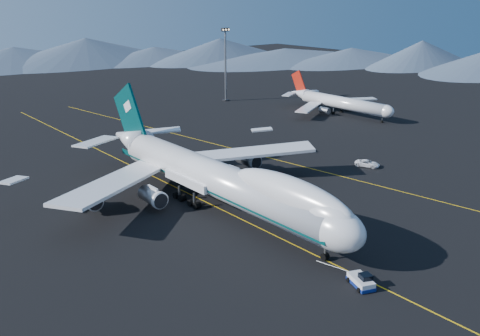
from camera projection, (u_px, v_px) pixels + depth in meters
ground at (218, 208)px, 99.23m from camera, size 500.00×500.00×0.00m
taxiway_line_main at (218, 208)px, 99.23m from camera, size 0.25×220.00×0.01m
taxiway_line_side at (294, 164)px, 124.69m from camera, size 28.08×198.09×0.01m
boeing_747 at (217, 178)px, 97.46m from camera, size 59.62×72.43×19.37m
pushback_tug at (361, 282)px, 72.47m from camera, size 3.62×4.85×1.89m
second_jet at (339, 102)px, 176.89m from camera, size 38.79×43.82×12.47m
service_van at (367, 163)px, 122.77m from camera, size 4.56×6.10×1.54m
floodlight_mast at (226, 65)px, 195.50m from camera, size 3.26×2.45×26.40m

